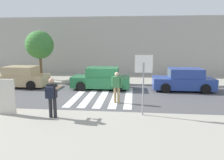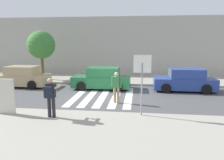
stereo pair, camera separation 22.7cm
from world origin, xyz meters
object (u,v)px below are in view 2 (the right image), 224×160
Objects in this scene: parked_car_blue at (185,80)px; photographer_with_backpack at (51,94)px; pedestrian_crossing at (116,86)px; advertising_board at (3,96)px; parked_car_green at (102,79)px; street_tree_west at (41,45)px; stop_sign at (142,72)px; parked_car_tan at (22,77)px.

photographer_with_backpack is at bearing -136.14° from parked_car_blue.
parked_car_blue is at bearing 38.95° from pedestrian_crossing.
pedestrian_crossing is 5.61m from advertising_board.
pedestrian_crossing is 3.78m from parked_car_green.
street_tree_west is 9.36m from advertising_board.
street_tree_west is (-8.35, 8.34, 0.97)m from stop_sign.
photographer_with_backpack is 8.28m from parked_car_tan.
advertising_board is (2.64, -6.30, 0.21)m from parked_car_tan.
pedestrian_crossing is at bearing 50.78° from photographer_with_backpack.
street_tree_west is 2.56× the size of advertising_board.
photographer_with_backpack is at bearing -6.50° from advertising_board.
parked_car_green is at bearing 0.00° from parked_car_tan.
stop_sign is at bearing 11.58° from photographer_with_backpack.
advertising_board is (-6.21, -0.52, -1.14)m from stop_sign.
parked_car_blue is (2.99, 5.79, -1.36)m from stop_sign.
advertising_board reaches higher than parked_car_blue.
parked_car_green is (-1.39, 3.51, -0.25)m from pedestrian_crossing.
pedestrian_crossing is at bearing 29.88° from advertising_board.
stop_sign is 11.84m from street_tree_west.
street_tree_west reaches higher than pedestrian_crossing.
stop_sign reaches higher than photographer_with_backpack.
photographer_with_backpack is 9.50m from parked_car_blue.
parked_car_blue is (4.34, 3.51, -0.25)m from pedestrian_crossing.
street_tree_west reaches higher than photographer_with_backpack.
advertising_board is (2.13, -8.86, -2.11)m from street_tree_west.
parked_car_blue is at bearing 34.40° from advertising_board.
stop_sign is 1.54× the size of photographer_with_backpack.
advertising_board is at bearing -76.46° from street_tree_west.
photographer_with_backpack reaches higher than pedestrian_crossing.
parked_car_green is (1.11, 6.57, -0.44)m from photographer_with_backpack.
stop_sign is 0.65× the size of parked_car_blue.
parked_car_green is 1.00× the size of street_tree_west.
pedestrian_crossing is 0.42× the size of parked_car_blue.
stop_sign is at bearing -44.99° from street_tree_west.
parked_car_blue is (6.84, 6.57, -0.44)m from photographer_with_backpack.
parked_car_green is at bearing 111.59° from pedestrian_crossing.
parked_car_tan is at bearing 127.29° from photographer_with_backpack.
parked_car_tan is 1.00× the size of street_tree_west.
street_tree_west is (-11.34, 2.56, 2.33)m from parked_car_blue.
advertising_board reaches higher than parked_car_green.
parked_car_blue is at bearing -0.00° from parked_car_green.
pedestrian_crossing is at bearing 120.57° from stop_sign.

